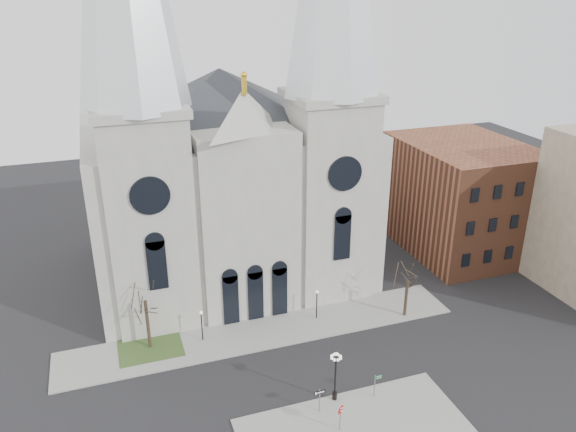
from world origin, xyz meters
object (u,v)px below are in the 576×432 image
object	(u,v)px
stop_sign	(340,412)
one_way_sign	(320,396)
street_name_sign	(376,383)
globe_lamp	(336,370)

from	to	relation	value
stop_sign	one_way_sign	bearing A→B (deg)	97.03
one_way_sign	street_name_sign	xyz separation A→B (m)	(5.17, 0.22, -0.24)
street_name_sign	one_way_sign	bearing A→B (deg)	-177.76
stop_sign	street_name_sign	xyz separation A→B (m)	(4.43, 2.64, -0.49)
globe_lamp	street_name_sign	bearing A→B (deg)	-11.77
globe_lamp	one_way_sign	distance (m)	2.47
street_name_sign	stop_sign	bearing A→B (deg)	-149.33
stop_sign	street_name_sign	size ratio (longest dim) A/B	1.16
stop_sign	one_way_sign	xyz separation A→B (m)	(-0.74, 2.43, -0.26)
globe_lamp	stop_sign	bearing A→B (deg)	-106.83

